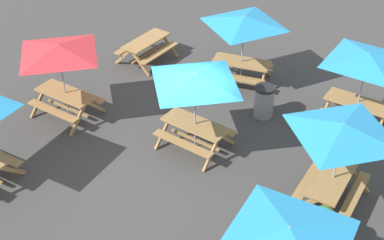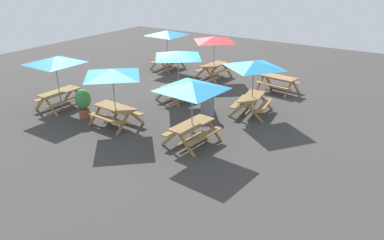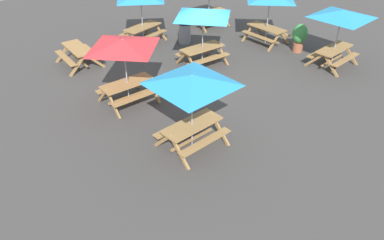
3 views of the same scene
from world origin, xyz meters
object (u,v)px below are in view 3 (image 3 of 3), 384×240
at_px(picnic_table_0, 192,86).
at_px(trash_bin_gray, 185,33).
at_px(picnic_table_3, 270,0).
at_px(potted_plant_0, 300,36).
at_px(picnic_table_2, 341,18).
at_px(picnic_table_5, 203,17).
at_px(picnic_table_4, 78,52).
at_px(picnic_table_6, 124,48).

bearing_deg(picnic_table_0, trash_bin_gray, -129.67).
xyz_separation_m(picnic_table_0, picnic_table_3, (-7.92, -3.34, 0.00)).
relative_size(picnic_table_0, potted_plant_0, 2.26).
height_order(picnic_table_0, picnic_table_2, same).
bearing_deg(picnic_table_3, picnic_table_5, -92.30).
height_order(picnic_table_2, potted_plant_0, picnic_table_2).
height_order(picnic_table_4, picnic_table_6, picnic_table_6).
bearing_deg(picnic_table_4, picnic_table_5, 54.43).
bearing_deg(picnic_table_4, picnic_table_0, 4.10).
xyz_separation_m(picnic_table_3, picnic_table_5, (3.80, -0.36, 0.00)).
distance_m(picnic_table_4, trash_bin_gray, 4.91).
relative_size(picnic_table_3, potted_plant_0, 1.87).
relative_size(picnic_table_2, trash_bin_gray, 2.89).
distance_m(picnic_table_0, picnic_table_6, 3.30).
xyz_separation_m(picnic_table_3, potted_plant_0, (-0.20, 1.61, -1.28)).
bearing_deg(trash_bin_gray, potted_plant_0, 124.86).
distance_m(picnic_table_0, picnic_table_3, 8.60).
relative_size(picnic_table_4, potted_plant_0, 1.57).
height_order(picnic_table_6, potted_plant_0, picnic_table_6).
bearing_deg(picnic_table_0, picnic_table_5, -136.53).
distance_m(picnic_table_2, trash_bin_gray, 6.73).
bearing_deg(potted_plant_0, picnic_table_0, 12.02).
distance_m(picnic_table_5, trash_bin_gray, 2.90).
bearing_deg(potted_plant_0, picnic_table_5, -26.20).
distance_m(picnic_table_0, picnic_table_2, 7.89).
xyz_separation_m(picnic_table_3, picnic_table_4, (7.48, -3.82, -1.43)).
bearing_deg(picnic_table_0, picnic_table_2, -178.77).
distance_m(picnic_table_3, trash_bin_gray, 4.05).
bearing_deg(picnic_table_4, potted_plant_0, 62.41).
bearing_deg(picnic_table_0, picnic_table_4, -92.01).
xyz_separation_m(picnic_table_2, trash_bin_gray, (2.70, -5.98, -1.49)).
bearing_deg(picnic_table_2, picnic_table_5, -44.05).
xyz_separation_m(picnic_table_3, trash_bin_gray, (2.73, -2.60, -1.49)).
bearing_deg(picnic_table_5, picnic_table_4, -35.75).
height_order(picnic_table_2, picnic_table_3, same).
xyz_separation_m(trash_bin_gray, potted_plant_0, (-2.93, 4.21, 0.22)).
bearing_deg(picnic_table_2, picnic_table_4, -43.29).
distance_m(picnic_table_4, potted_plant_0, 9.41).
xyz_separation_m(picnic_table_5, picnic_table_6, (3.98, 0.41, 0.00)).
bearing_deg(trash_bin_gray, picnic_table_2, 114.27).
relative_size(picnic_table_0, picnic_table_5, 1.21).
bearing_deg(trash_bin_gray, picnic_table_6, 27.59).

